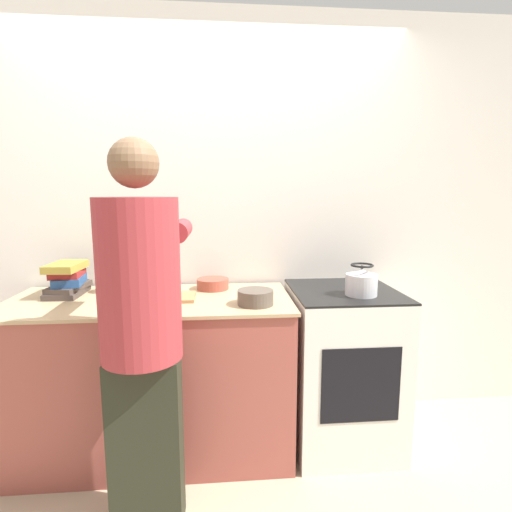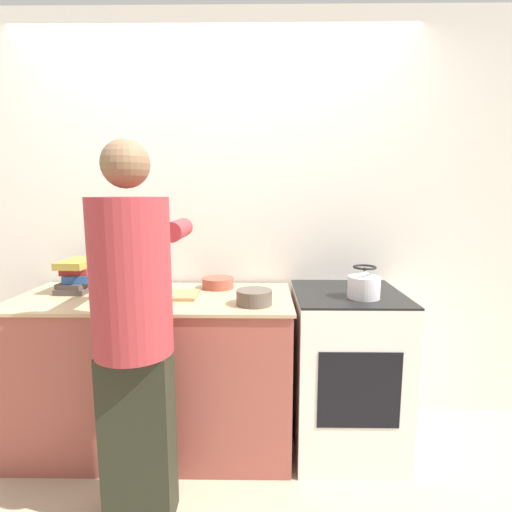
# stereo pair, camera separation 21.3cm
# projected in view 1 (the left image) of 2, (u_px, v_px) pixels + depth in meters

# --- Properties ---
(ground_plane) EXTENTS (12.00, 12.00, 0.00)m
(ground_plane) POSITION_uv_depth(u_px,v_px,m) (208.00, 483.00, 2.06)
(ground_plane) COLOR tan
(wall_back) EXTENTS (8.00, 0.05, 2.60)m
(wall_back) POSITION_uv_depth(u_px,v_px,m) (208.00, 222.00, 2.58)
(wall_back) COLOR silver
(wall_back) RESTS_ON ground_plane
(counter) EXTENTS (1.57, 0.69, 0.90)m
(counter) POSITION_uv_depth(u_px,v_px,m) (153.00, 375.00, 2.29)
(counter) COLOR #9E4C42
(counter) RESTS_ON ground_plane
(oven) EXTENTS (0.60, 0.64, 0.93)m
(oven) POSITION_uv_depth(u_px,v_px,m) (342.00, 366.00, 2.37)
(oven) COLOR silver
(oven) RESTS_ON ground_plane
(person) EXTENTS (0.38, 0.62, 1.70)m
(person) POSITION_uv_depth(u_px,v_px,m) (142.00, 328.00, 1.67)
(person) COLOR black
(person) RESTS_ON ground_plane
(cutting_board) EXTENTS (0.36, 0.21, 0.02)m
(cutting_board) POSITION_uv_depth(u_px,v_px,m) (162.00, 297.00, 2.22)
(cutting_board) COLOR #A87A4C
(cutting_board) RESTS_ON counter
(knife) EXTENTS (0.20, 0.09, 0.01)m
(knife) POSITION_uv_depth(u_px,v_px,m) (152.00, 297.00, 2.19)
(knife) COLOR silver
(knife) RESTS_ON cutting_board
(kettle) EXTENTS (0.17, 0.17, 0.17)m
(kettle) POSITION_uv_depth(u_px,v_px,m) (361.00, 282.00, 2.17)
(kettle) COLOR silver
(kettle) RESTS_ON oven
(bowl_prep) EXTENTS (0.19, 0.19, 0.08)m
(bowl_prep) POSITION_uv_depth(u_px,v_px,m) (255.00, 297.00, 2.10)
(bowl_prep) COLOR brown
(bowl_prep) RESTS_ON counter
(bowl_mixing) EXTENTS (0.19, 0.19, 0.06)m
(bowl_mixing) POSITION_uv_depth(u_px,v_px,m) (213.00, 284.00, 2.45)
(bowl_mixing) COLOR #9E4738
(bowl_mixing) RESTS_ON counter
(canister_jar) EXTENTS (0.13, 0.13, 0.15)m
(canister_jar) POSITION_uv_depth(u_px,v_px,m) (118.00, 280.00, 2.36)
(canister_jar) COLOR tan
(canister_jar) RESTS_ON counter
(book_stack) EXTENTS (0.20, 0.30, 0.19)m
(book_stack) POSITION_uv_depth(u_px,v_px,m) (68.00, 279.00, 2.29)
(book_stack) COLOR #423833
(book_stack) RESTS_ON counter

